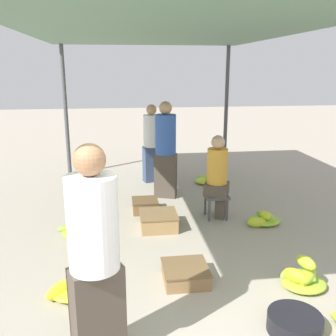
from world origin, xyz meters
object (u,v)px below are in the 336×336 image
object	(u,v)px
shopper_walking_mid	(152,142)
shopper_walking_far	(166,149)
vendor_seated	(218,176)
banana_pile_right_1	(264,219)
crate_far	(185,274)
banana_pile_left_0	(74,289)
stool	(216,199)
banana_pile_right_0	(210,180)
banana_pile_right_3	(303,278)
crate_near	(158,221)
crate_mid	(145,206)
vendor_foreground	(95,256)
banana_pile_left_1	(83,229)
basin_black	(295,323)
banana_pile_left_2	(86,177)

from	to	relation	value
shopper_walking_mid	shopper_walking_far	size ratio (longest dim) A/B	0.92
vendor_seated	banana_pile_right_1	bearing A→B (deg)	-30.08
crate_far	banana_pile_left_0	bearing A→B (deg)	-174.73
stool	shopper_walking_mid	bearing A→B (deg)	111.24
banana_pile_right_0	banana_pile_right_3	size ratio (longest dim) A/B	1.59
crate_near	crate_mid	xyz separation A→B (m)	(-0.14, 0.66, -0.01)
banana_pile_right_3	crate_far	xyz separation A→B (m)	(-1.18, 0.28, -0.03)
vendor_foreground	crate_mid	xyz separation A→B (m)	(0.57, 3.08, -0.79)
vendor_seated	crate_far	world-z (taller)	vendor_seated
banana_pile_left_1	banana_pile_right_1	distance (m)	2.59
banana_pile_right_0	crate_near	bearing A→B (deg)	-121.66
basin_black	crate_far	size ratio (longest dim) A/B	0.98
banana_pile_right_1	banana_pile_left_2	bearing A→B (deg)	136.93
vendor_seated	crate_far	size ratio (longest dim) A/B	2.65
banana_pile_left_2	crate_mid	bearing A→B (deg)	-59.95
banana_pile_left_1	shopper_walking_far	distance (m)	2.09
banana_pile_left_0	banana_pile_left_1	size ratio (longest dim) A/B	0.87
basin_black	banana_pile_right_0	xyz separation A→B (m)	(0.31, 4.33, -0.01)
banana_pile_left_0	banana_pile_left_1	xyz separation A→B (m)	(-0.04, 1.42, 0.01)
vendor_foreground	shopper_walking_far	xyz separation A→B (m)	(0.99, 3.75, -0.02)
banana_pile_left_0	shopper_walking_far	size ratio (longest dim) A/B	0.34
banana_pile_right_1	crate_mid	world-z (taller)	crate_mid
stool	crate_far	size ratio (longest dim) A/B	0.77
banana_pile_right_0	crate_mid	distance (m)	1.95
banana_pile_left_1	crate_mid	bearing A→B (deg)	39.83
banana_pile_left_1	banana_pile_right_0	bearing A→B (deg)	42.67
banana_pile_right_0	crate_mid	world-z (taller)	crate_mid
banana_pile_left_1	crate_near	bearing A→B (deg)	4.93
banana_pile_left_2	basin_black	bearing A→B (deg)	-66.00
banana_pile_right_0	shopper_walking_far	world-z (taller)	shopper_walking_far
crate_mid	crate_far	size ratio (longest dim) A/B	0.84
banana_pile_left_0	crate_near	bearing A→B (deg)	56.29
stool	shopper_walking_mid	xyz separation A→B (m)	(-0.79, 2.03, 0.50)
vendor_foreground	shopper_walking_mid	world-z (taller)	vendor_foreground
shopper_walking_far	crate_mid	bearing A→B (deg)	-121.70
banana_pile_right_1	crate_near	bearing A→B (deg)	177.43
crate_far	shopper_walking_mid	world-z (taller)	shopper_walking_mid
banana_pile_right_0	banana_pile_right_3	distance (m)	3.71
shopper_walking_mid	shopper_walking_far	bearing A→B (deg)	-81.15
stool	shopper_walking_mid	size ratio (longest dim) A/B	0.24
stool	vendor_seated	xyz separation A→B (m)	(0.02, 0.01, 0.35)
banana_pile_left_1	banana_pile_right_1	bearing A→B (deg)	0.47
banana_pile_left_1	shopper_walking_mid	bearing A→B (deg)	64.04
crate_near	crate_mid	bearing A→B (deg)	102.12
banana_pile_left_2	crate_mid	xyz separation A→B (m)	(1.06, -1.83, 0.02)
crate_mid	shopper_walking_far	distance (m)	1.10
banana_pile_right_3	crate_near	xyz separation A→B (m)	(-1.32, 1.68, 0.00)
vendor_seated	banana_pile_left_2	size ratio (longest dim) A/B	2.24
basin_black	shopper_walking_mid	bearing A→B (deg)	100.03
crate_mid	shopper_walking_mid	world-z (taller)	shopper_walking_mid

